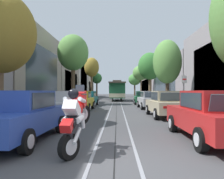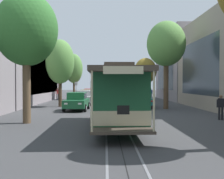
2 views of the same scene
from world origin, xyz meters
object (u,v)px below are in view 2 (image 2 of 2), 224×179
Objects in this scene: street_tree_kerb_right_second at (60,62)px; fire_hydrant at (76,98)px; parked_car_red_near_right at (89,94)px; street_tree_kerb_left_second at (166,44)px; parked_car_green_fourth_right at (77,101)px; street_tree_kerb_left_near at (145,71)px; parked_car_yellow_mid_left at (136,97)px; pedestrian_on_left_pavement at (221,106)px; parked_car_teal_fourth_left at (142,99)px; motorcycle_with_rider at (115,93)px; parked_car_beige_second_right at (87,95)px; street_tree_kerb_right_mid at (26,30)px; cable_car_trolley at (116,96)px; pedestrian_on_right_pavement at (58,93)px; parked_car_silver_mid_right at (83,98)px; pedestrian_crossing_far at (151,93)px; parked_car_blue_near_left at (128,94)px; parked_car_silver_second_left at (132,95)px; street_sign_post at (76,89)px; street_tree_kerb_right_near at (74,69)px.

fire_hydrant is at bearing -93.25° from street_tree_kerb_right_second.
street_tree_kerb_left_second reaches higher than parked_car_red_near_right.
street_tree_kerb_left_near is at bearing -118.30° from parked_car_green_fourth_right.
parked_car_yellow_mid_left is 2.69× the size of pedestrian_on_left_pavement.
motorcycle_with_rider is (2.12, -16.93, 0.11)m from parked_car_teal_fourth_left.
pedestrian_on_left_pavement is (-3.77, 9.36, 0.12)m from parked_car_teal_fourth_left.
parked_car_red_near_right is 5.96m from parked_car_beige_second_right.
street_tree_kerb_right_mid is 0.84× the size of cable_car_trolley.
pedestrian_on_right_pavement is at bearing -33.37° from fire_hydrant.
street_tree_kerb_right_second reaches higher than parked_car_silver_mid_right.
parked_car_teal_fourth_left is 13.41m from street_tree_kerb_left_near.
parked_car_silver_mid_right is 2.60× the size of pedestrian_crossing_far.
street_tree_kerb_right_second is (10.27, -2.59, -1.44)m from street_tree_kerb_left_second.
parked_car_red_near_right is 1.00× the size of parked_car_silver_mid_right.
parked_car_beige_second_right is at bearing -96.26° from street_tree_kerb_right_mid.
cable_car_trolley is at bearing 76.32° from pedestrian_crossing_far.
parked_car_blue_near_left is 0.57× the size of street_tree_kerb_right_mid.
street_tree_kerb_left_near is 3.29× the size of motorcycle_with_rider.
parked_car_green_fourth_right is 0.48× the size of cable_car_trolley.
parked_car_silver_second_left is 1.01× the size of parked_car_silver_mid_right.
parked_car_yellow_mid_left is at bearing -72.68° from street_tree_kerb_left_second.
parked_car_blue_near_left is at bearing -136.48° from street_sign_post.
street_tree_kerb_right_second is (8.19, 14.72, 3.77)m from parked_car_blue_near_left.
parked_car_teal_fourth_left is 14.20m from street_tree_kerb_right_mid.
street_tree_kerb_right_near is at bearing -78.37° from cable_car_trolley.
parked_car_blue_near_left is 10.26m from street_sign_post.
pedestrian_on_left_pavement is at bearing 93.98° from street_tree_kerb_left_near.
street_tree_kerb_right_second reaches higher than motorcycle_with_rider.
pedestrian_on_left_pavement is 0.96× the size of pedestrian_crossing_far.
cable_car_trolley is 10.90× the size of fire_hydrant.
street_tree_kerb_left_near is 25.57m from street_tree_kerb_right_mid.
street_tree_kerb_right_second is (-0.06, 12.52, -0.01)m from street_tree_kerb_right_near.
street_tree_kerb_left_near is 7.33× the size of fire_hydrant.
motorcycle_with_rider is at bearing -29.14° from pedestrian_crossing_far.
parked_car_green_fourth_right is 5.26× the size of fire_hydrant.
street_tree_kerb_left_second reaches higher than parked_car_green_fourth_right.
parked_car_silver_second_left is at bearing 107.74° from motorcycle_with_rider.
street_tree_kerb_right_mid is at bearing 40.53° from street_tree_kerb_left_second.
parked_car_red_near_right is 26.74m from pedestrian_on_left_pavement.
street_sign_post is at bearing 79.01° from parked_car_red_near_right.
street_tree_kerb_left_second is 1.20× the size of street_tree_kerb_right_near.
parked_car_silver_mid_right is 10.97m from street_tree_kerb_right_near.
cable_car_trolley reaches higher than pedestrian_on_left_pavement.
pedestrian_crossing_far is (-13.82, -1.64, -0.03)m from pedestrian_on_right_pavement.
fire_hydrant is at bearing -30.26° from parked_car_beige_second_right.
pedestrian_on_left_pavement is 0.61× the size of street_sign_post.
pedestrian_on_left_pavement is at bearing 118.03° from street_tree_kerb_right_near.
cable_car_trolley is 5.42× the size of pedestrian_crossing_far.
street_tree_kerb_right_near is (2.17, 2.02, 3.78)m from parked_car_red_near_right.
parked_car_teal_fourth_left is at bearing 173.69° from street_tree_kerb_right_second.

